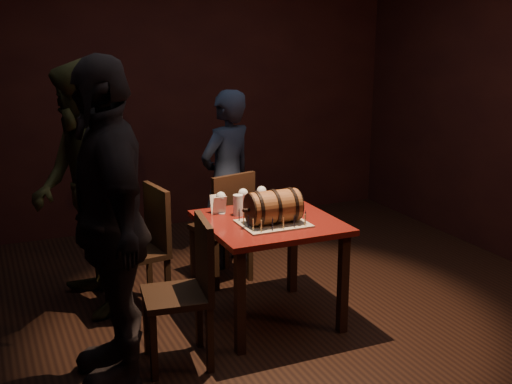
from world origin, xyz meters
The scene contains 16 objects.
room_shell centered at (0.00, 0.00, 1.40)m, with size 5.04×5.04×2.80m.
pub_table centered at (0.01, 0.01, 0.64)m, with size 0.90×0.90×0.75m.
cake_board centered at (-0.01, -0.09, 0.76)m, with size 0.45×0.35×0.01m, color #9E927F.
barrel_cake centered at (-0.01, -0.09, 0.87)m, with size 0.41×0.24×0.24m.
birthday_candles centered at (-0.01, -0.09, 0.80)m, with size 0.40×0.30×0.09m.
wine_glass_left centered at (-0.24, 0.29, 0.87)m, with size 0.07×0.07×0.16m.
wine_glass_mid centered at (-0.06, 0.31, 0.87)m, with size 0.07×0.07×0.16m.
wine_glass_right centered at (0.09, 0.32, 0.87)m, with size 0.07×0.07×0.16m.
pint_of_ale centered at (-0.15, 0.20, 0.82)m, with size 0.07×0.07×0.15m.
menu_card centered at (-0.26, 0.30, 0.81)m, with size 0.10×0.05×0.13m, color white, non-canonical shape.
chair_back centered at (-0.01, 0.77, 0.52)m, with size 0.49×0.49×0.93m.
chair_left_rear centered at (-0.74, 0.55, 0.52)m, with size 0.46×0.46×0.93m.
chair_left_front centered at (-0.69, -0.33, 0.52)m, with size 0.45×0.45×0.93m.
person_back centered at (0.14, 1.15, 0.77)m, with size 0.56×0.37×1.54m, color #1B2336.
person_left_rear centered at (-1.13, 0.70, 0.92)m, with size 0.89×0.70×1.84m, color #393A1D.
person_left_front centered at (-1.15, -0.30, 0.96)m, with size 1.13×0.47×1.92m, color black.
Camera 1 is at (-1.79, -3.85, 2.07)m, focal length 45.00 mm.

